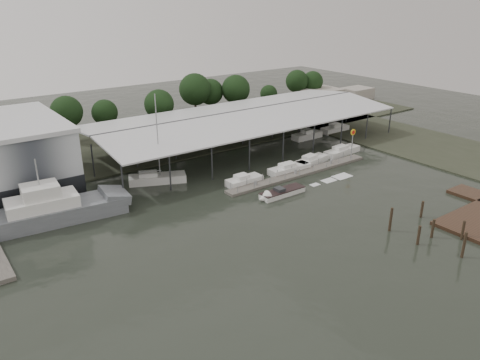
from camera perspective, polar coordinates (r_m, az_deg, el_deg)
ground at (r=59.33m, az=3.34°, el=-5.19°), size 200.00×200.00×0.00m
land_strip_far at (r=93.20m, az=-13.33°, el=4.43°), size 140.00×30.00×0.30m
land_strip_east at (r=97.56m, az=20.32°, el=4.42°), size 20.00×60.00×0.30m
covered_boat_shed at (r=87.94m, az=0.37°, el=8.07°), size 58.24×24.00×6.96m
floating_dock at (r=75.29m, az=7.33°, el=0.81°), size 28.00×2.00×1.40m
shell_fuel_sign at (r=82.50m, az=13.57°, el=4.96°), size 1.10×0.18×5.55m
distant_commercial_buildings at (r=128.67m, az=11.17°, el=10.07°), size 22.00×8.00×4.00m
grey_trawler at (r=63.43m, az=-21.75°, el=-3.38°), size 18.91×6.55×8.84m
white_sailboat at (r=72.51m, az=-10.14°, el=0.20°), size 8.89×5.80×13.80m
speedboat_underway at (r=66.86m, az=4.77°, el=-1.65°), size 18.77×2.50×2.00m
moored_cruiser_0 at (r=70.71m, az=0.48°, el=-0.06°), size 5.82×2.27×1.70m
moored_cruiser_1 at (r=75.95m, az=6.00°, el=1.38°), size 7.56×2.39×1.70m
moored_cruiser_2 at (r=80.19m, az=8.70°, el=2.36°), size 7.30×3.37×1.70m
moored_cruiser_3 at (r=86.22m, az=12.29°, el=3.48°), size 8.01×2.83×1.70m
mooring_pilings at (r=59.61m, az=22.20°, el=-5.68°), size 6.87×8.91×3.67m
horizon_tree_line at (r=107.40m, az=-3.86°, el=10.49°), size 69.55×11.25×10.66m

